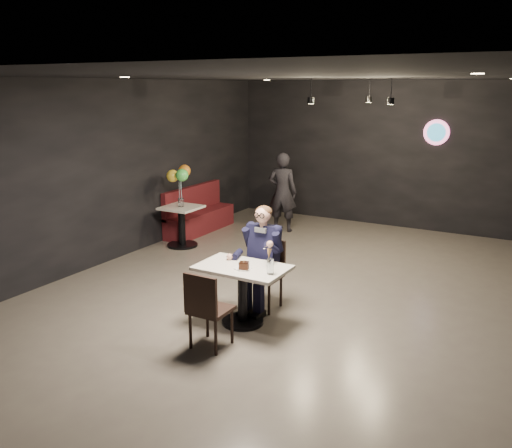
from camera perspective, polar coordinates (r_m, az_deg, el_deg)
The scene contains 17 objects.
floor at distance 7.82m, azimuth 4.91°, elevation -7.36°, with size 9.00×9.00×0.00m, color #6E665B.
wall_sign at distance 11.35m, azimuth 18.47°, elevation 9.14°, with size 0.50×0.06×0.50m, color pink, non-canonical shape.
pendant_lights at distance 9.13m, azimuth 10.69°, elevation 14.07°, with size 1.40×1.20×0.36m, color black.
main_table at distance 6.75m, azimuth -1.42°, elevation -7.48°, with size 1.10×0.70×0.75m, color white.
chair_far at distance 7.17m, azimuth 0.83°, elevation -5.43°, with size 0.42×0.46×0.92m, color black.
chair_near at distance 6.18m, azimuth -4.76°, elevation -8.82°, with size 0.42×0.46×0.92m, color black.
seated_man at distance 7.09m, azimuth 0.83°, elevation -3.45°, with size 0.60×0.80×1.44m, color black.
dessert_plate at distance 6.54m, azimuth -1.40°, elevation -4.66°, with size 0.21×0.21×0.01m, color white.
cake_slice at distance 6.48m, azimuth -1.27°, elevation -4.41°, with size 0.11×0.09×0.08m, color black.
mint_leaf at distance 6.46m, azimuth -1.61°, elevation -4.09°, with size 0.06×0.04×0.01m, color #398C2E.
sundae_glass at distance 6.34m, azimuth 1.52°, elevation -4.47°, with size 0.08×0.08×0.18m, color silver.
wafer_cone at distance 6.31m, azimuth 1.38°, elevation -3.14°, with size 0.06×0.06×0.12m, color #B97E4C.
booth_bench at distance 11.00m, azimuth -5.95°, elevation 1.53°, with size 0.46×1.85×0.93m, color #420E18.
side_table at distance 10.05m, azimuth -7.82°, elevation -0.07°, with size 0.65×0.65×0.81m, color white.
balloon_vase at distance 9.96m, azimuth -7.90°, elevation 2.27°, with size 0.10×0.10×0.15m, color silver.
balloon_bunch at distance 9.88m, azimuth -7.98°, elevation 4.60°, with size 0.41×0.41×0.67m, color yellow.
passerby at distance 10.96m, azimuth 2.81°, elevation 3.37°, with size 0.59×0.38×1.61m, color black.
Camera 1 is at (2.97, -6.64, 2.88)m, focal length 38.00 mm.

